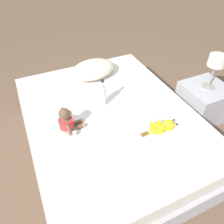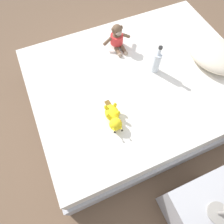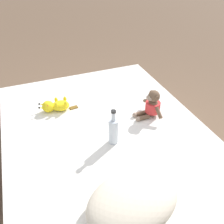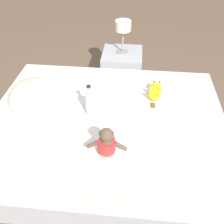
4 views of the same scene
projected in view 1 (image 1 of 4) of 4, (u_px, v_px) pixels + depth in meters
The scene contains 8 objects.
ground_plane at pixel (110, 144), 2.39m from camera, with size 16.00×16.00×0.00m, color brown.
bed at pixel (110, 129), 2.24m from camera, with size 1.57×2.02×0.46m.
pillow at pixel (93, 69), 2.52m from camera, with size 0.60×0.48×0.17m.
plush_monkey at pixel (67, 121), 1.86m from camera, with size 0.23×0.29×0.24m.
plush_yellow_creature at pixel (162, 127), 1.87m from camera, with size 0.33×0.13×0.10m.
glass_bottle at pixel (103, 95), 2.10m from camera, with size 0.07×0.07×0.28m.
nightstand at pixel (202, 102), 2.58m from camera, with size 0.47×0.47×0.44m.
bedside_lamp at pixel (216, 63), 2.24m from camera, with size 0.18×0.18×0.38m.
Camera 1 is at (-0.63, -1.42, 1.85)m, focal length 34.86 mm.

